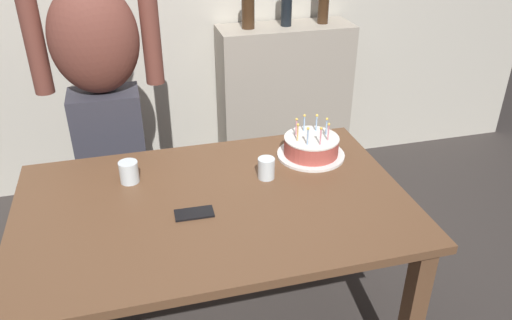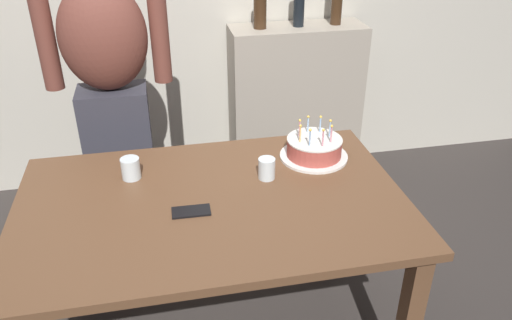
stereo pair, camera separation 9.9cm
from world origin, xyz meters
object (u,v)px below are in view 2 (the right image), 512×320
(birthday_cake, at_px, (314,149))
(cell_phone, at_px, (191,211))
(water_glass_far, at_px, (267,169))
(water_glass_near, at_px, (131,168))
(person_man_bearded, at_px, (112,98))

(birthday_cake, height_order, cell_phone, birthday_cake)
(birthday_cake, bearing_deg, water_glass_far, -152.02)
(birthday_cake, bearing_deg, water_glass_near, -178.83)
(birthday_cake, xyz_separation_m, water_glass_far, (-0.24, -0.13, 0.00))
(water_glass_far, bearing_deg, birthday_cake, 27.98)
(birthday_cake, distance_m, cell_phone, 0.65)
(birthday_cake, bearing_deg, cell_phone, -151.30)
(water_glass_near, height_order, person_man_bearded, person_man_bearded)
(birthday_cake, relative_size, person_man_bearded, 0.18)
(water_glass_far, bearing_deg, water_glass_near, 168.30)
(water_glass_far, relative_size, person_man_bearded, 0.05)
(cell_phone, relative_size, person_man_bearded, 0.09)
(person_man_bearded, bearing_deg, cell_phone, 109.19)
(water_glass_near, relative_size, person_man_bearded, 0.05)
(cell_phone, xyz_separation_m, person_man_bearded, (-0.30, 0.87, 0.13))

